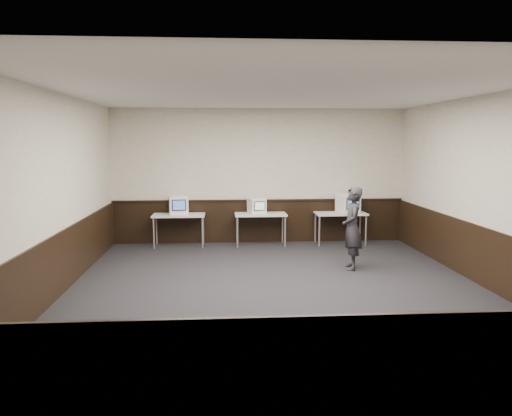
{
  "coord_description": "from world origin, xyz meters",
  "views": [
    {
      "loc": [
        -0.91,
        -7.9,
        2.43
      ],
      "look_at": [
        -0.25,
        1.6,
        1.15
      ],
      "focal_mm": 35.0,
      "sensor_mm": 36.0,
      "label": 1
    }
  ],
  "objects_px": {
    "desk_right": "(340,216)",
    "emac_left": "(179,205)",
    "desk_center": "(261,216)",
    "desk_left": "(179,217)",
    "person": "(352,228)",
    "emac_center": "(257,206)",
    "emac_right": "(348,203)"
  },
  "relations": [
    {
      "from": "desk_right",
      "to": "emac_left",
      "type": "xyz_separation_m",
      "value": [
        -3.8,
        0.04,
        0.29
      ]
    },
    {
      "from": "desk_center",
      "to": "emac_center",
      "type": "distance_m",
      "value": 0.27
    },
    {
      "from": "desk_right",
      "to": "emac_left",
      "type": "height_order",
      "value": "emac_left"
    },
    {
      "from": "desk_right",
      "to": "emac_right",
      "type": "bearing_deg",
      "value": 0.48
    },
    {
      "from": "emac_left",
      "to": "emac_right",
      "type": "height_order",
      "value": "emac_right"
    },
    {
      "from": "desk_right",
      "to": "emac_center",
      "type": "distance_m",
      "value": 2.0
    },
    {
      "from": "desk_left",
      "to": "emac_left",
      "type": "relative_size",
      "value": 2.37
    },
    {
      "from": "emac_left",
      "to": "emac_right",
      "type": "distance_m",
      "value": 3.98
    },
    {
      "from": "emac_left",
      "to": "desk_left",
      "type": "bearing_deg",
      "value": -93.49
    },
    {
      "from": "emac_left",
      "to": "desk_center",
      "type": "bearing_deg",
      "value": -8.68
    },
    {
      "from": "desk_left",
      "to": "desk_right",
      "type": "bearing_deg",
      "value": 0.0
    },
    {
      "from": "desk_center",
      "to": "desk_right",
      "type": "distance_m",
      "value": 1.9
    },
    {
      "from": "desk_right",
      "to": "emac_center",
      "type": "relative_size",
      "value": 2.58
    },
    {
      "from": "desk_left",
      "to": "person",
      "type": "relative_size",
      "value": 0.76
    },
    {
      "from": "desk_left",
      "to": "emac_center",
      "type": "height_order",
      "value": "emac_center"
    },
    {
      "from": "desk_center",
      "to": "person",
      "type": "relative_size",
      "value": 0.76
    },
    {
      "from": "emac_left",
      "to": "person",
      "type": "height_order",
      "value": "person"
    },
    {
      "from": "desk_right",
      "to": "emac_right",
      "type": "relative_size",
      "value": 2.12
    },
    {
      "from": "desk_left",
      "to": "emac_right",
      "type": "bearing_deg",
      "value": 0.02
    },
    {
      "from": "desk_right",
      "to": "desk_center",
      "type": "bearing_deg",
      "value": 180.0
    },
    {
      "from": "desk_right",
      "to": "emac_left",
      "type": "distance_m",
      "value": 3.81
    },
    {
      "from": "desk_right",
      "to": "emac_right",
      "type": "distance_m",
      "value": 0.34
    },
    {
      "from": "desk_left",
      "to": "emac_right",
      "type": "xyz_separation_m",
      "value": [
        3.97,
        0.0,
        0.3
      ]
    },
    {
      "from": "desk_center",
      "to": "person",
      "type": "bearing_deg",
      "value": -56.22
    },
    {
      "from": "emac_center",
      "to": "emac_right",
      "type": "xyz_separation_m",
      "value": [
        2.16,
        -0.02,
        0.04
      ]
    },
    {
      "from": "desk_right",
      "to": "emac_center",
      "type": "bearing_deg",
      "value": 179.24
    },
    {
      "from": "emac_left",
      "to": "emac_center",
      "type": "relative_size",
      "value": 1.09
    },
    {
      "from": "desk_center",
      "to": "emac_left",
      "type": "bearing_deg",
      "value": 178.79
    },
    {
      "from": "desk_center",
      "to": "desk_right",
      "type": "height_order",
      "value": "same"
    },
    {
      "from": "desk_left",
      "to": "desk_right",
      "type": "relative_size",
      "value": 1.0
    },
    {
      "from": "desk_left",
      "to": "person",
      "type": "height_order",
      "value": "person"
    },
    {
      "from": "emac_center",
      "to": "person",
      "type": "height_order",
      "value": "person"
    }
  ]
}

